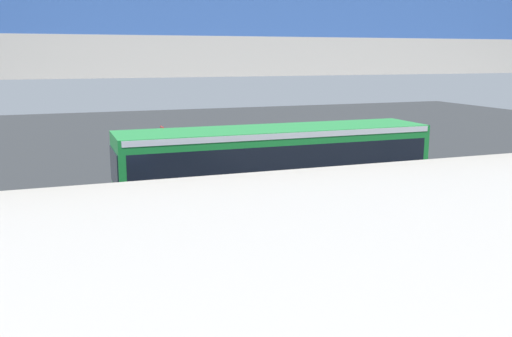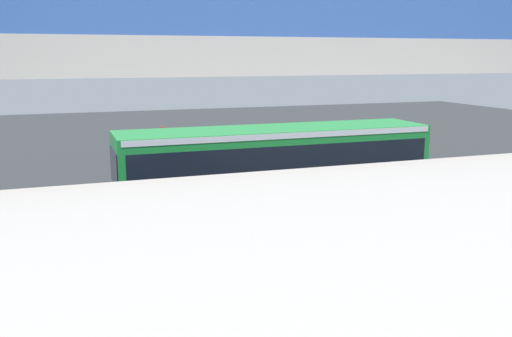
% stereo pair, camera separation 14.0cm
% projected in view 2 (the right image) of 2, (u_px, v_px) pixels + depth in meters
% --- Properties ---
extents(ground, '(80.00, 80.00, 0.00)m').
position_uv_depth(ground, '(236.00, 209.00, 21.31)').
color(ground, '#2D3033').
extents(city_bus, '(11.54, 2.85, 3.15)m').
position_uv_depth(city_bus, '(275.00, 162.00, 20.52)').
color(city_bus, '#1E8C38').
rests_on(city_bus, ground).
extents(parked_van, '(4.80, 2.17, 2.05)m').
position_uv_depth(parked_van, '(98.00, 242.00, 13.92)').
color(parked_van, '#33478C').
rests_on(parked_van, ground).
extents(bicycle_blue, '(1.77, 0.44, 0.96)m').
position_uv_depth(bicycle_blue, '(462.00, 196.00, 21.74)').
color(bicycle_blue, black).
rests_on(bicycle_blue, ground).
extents(traffic_sign, '(0.08, 0.60, 2.80)m').
position_uv_depth(traffic_sign, '(163.00, 148.00, 23.60)').
color(traffic_sign, slate).
rests_on(traffic_sign, ground).
extents(lane_dash_leftmost, '(2.00, 0.20, 0.01)m').
position_uv_depth(lane_dash_leftmost, '(303.00, 186.00, 25.02)').
color(lane_dash_leftmost, silver).
rests_on(lane_dash_leftmost, ground).
extents(lane_dash_left, '(2.00, 0.20, 0.01)m').
position_uv_depth(lane_dash_left, '(217.00, 193.00, 23.71)').
color(lane_dash_left, silver).
rests_on(lane_dash_left, ground).
extents(lane_dash_centre, '(2.00, 0.20, 0.01)m').
position_uv_depth(lane_dash_centre, '(121.00, 201.00, 22.40)').
color(lane_dash_centre, silver).
rests_on(lane_dash_centre, ground).
extents(pedestrian_overpass, '(24.15, 2.60, 7.06)m').
position_uv_depth(pedestrian_overpass, '(433.00, 87.00, 9.68)').
color(pedestrian_overpass, '#B2ADA5').
rests_on(pedestrian_overpass, ground).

